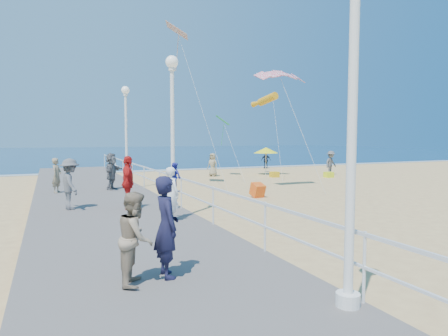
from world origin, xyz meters
name	(u,v)px	position (x,y,z in m)	size (l,w,h in m)	color
ground	(300,208)	(0.00, 0.00, 0.00)	(160.00, 160.00, 0.00)	#D9B471
ocean	(102,153)	(0.00, 65.00, 0.01)	(160.00, 90.00, 0.05)	#0D2B4E
surf_line	(165,170)	(0.00, 20.50, 0.03)	(160.00, 1.20, 0.04)	silver
boardwalk	(111,219)	(-7.50, 0.00, 0.20)	(5.00, 44.00, 0.40)	slate
railing	(181,184)	(-5.05, 0.00, 1.25)	(0.05, 42.00, 0.55)	white
lamp_post_near	(353,84)	(-5.35, -9.00, 3.66)	(0.44, 0.44, 5.32)	white
lamp_post_mid	(172,116)	(-5.35, 0.00, 3.66)	(0.44, 0.44, 5.32)	white
lamp_post_far	(126,124)	(-5.35, 9.00, 3.66)	(0.44, 0.44, 5.32)	white
woman_holding_toddler	(172,194)	(-5.98, -1.98, 1.21)	(0.59, 0.39, 1.62)	white
toddler_held	(175,177)	(-5.83, -1.83, 1.70)	(0.43, 0.34, 0.89)	#2D31AA
spectator_0	(166,227)	(-7.46, -6.68, 1.31)	(0.67, 0.44, 1.82)	#181734
spectator_1	(136,238)	(-8.03, -6.79, 1.19)	(0.77, 0.60, 1.59)	gray
spectator_2	(70,184)	(-8.69, 1.23, 1.29)	(1.15, 0.66, 1.78)	#55565A
spectator_3	(128,183)	(-6.85, 0.42, 1.33)	(1.09, 0.46, 1.87)	red
spectator_5	(112,171)	(-6.59, 6.14, 1.28)	(1.63, 0.52, 1.76)	slate
spectator_6	(57,175)	(-9.03, 5.93, 1.19)	(0.58, 0.38, 1.58)	#83755B
beach_walker_a	(331,163)	(10.66, 11.29, 0.94)	(1.21, 0.69, 1.87)	#545559
beach_walker_b	(266,160)	(9.31, 19.00, 0.78)	(0.92, 0.38, 1.56)	#172133
beach_walker_c	(213,165)	(1.86, 13.98, 0.87)	(0.85, 0.55, 1.73)	gray
box_kite	(258,191)	(-0.13, 3.34, 0.30)	(0.55, 0.55, 0.60)	red
beach_umbrella	(266,150)	(6.08, 13.39, 1.91)	(1.90, 1.90, 2.14)	white
beach_chair_left	(274,174)	(5.74, 11.53, 0.20)	(0.55, 0.55, 0.40)	gold
beach_chair_right	(329,175)	(9.26, 9.77, 0.20)	(0.55, 0.55, 0.40)	#E2F419
kite_parafoil	(281,73)	(2.44, 5.49, 6.41)	(2.94, 0.90, 0.30)	#D01841
kite_windsock	(268,99)	(5.49, 12.15, 5.70)	(0.56, 0.56, 2.92)	orange
kite_diamond_green	(223,120)	(2.57, 13.73, 4.17)	(1.20, 1.20, 0.02)	green
kite_diamond_redwhite	(177,31)	(-2.62, 8.19, 8.80)	(1.37, 1.37, 0.02)	#C54717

